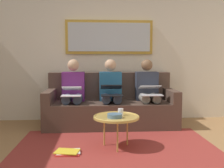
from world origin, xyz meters
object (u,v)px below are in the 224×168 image
(framed_mirror, at_px, (109,37))
(magazine_stack, at_px, (68,152))
(couch, at_px, (111,107))
(person_left, at_px, (148,90))
(laptop_silver, at_px, (151,90))
(bowl, at_px, (115,116))
(laptop_white, at_px, (72,92))
(cup, at_px, (121,112))
(person_right, at_px, (73,91))
(laptop_black, at_px, (112,91))
(coffee_table, at_px, (116,117))
(person_middle, at_px, (111,90))

(framed_mirror, bearing_deg, magazine_stack, 71.67)
(couch, bearing_deg, person_left, 173.87)
(laptop_silver, bearing_deg, person_left, -90.00)
(person_left, relative_size, magazine_stack, 3.54)
(bowl, height_order, laptop_white, laptop_white)
(laptop_silver, xyz_separation_m, laptop_white, (1.28, 0.00, -0.01))
(laptop_silver, bearing_deg, laptop_white, 0.17)
(cup, bearing_deg, magazine_stack, 20.25)
(person_right, distance_m, laptop_white, 0.24)
(cup, xyz_separation_m, laptop_black, (0.07, -0.86, 0.18))
(coffee_table, bearing_deg, person_middle, -89.71)
(person_right, xyz_separation_m, laptop_white, (0.00, 0.24, 0.01))
(person_middle, bearing_deg, couch, -90.00)
(laptop_white, height_order, magazine_stack, laptop_white)
(framed_mirror, height_order, coffee_table, framed_mirror)
(framed_mirror, distance_m, magazine_stack, 2.43)
(laptop_black, bearing_deg, coffee_table, 90.36)
(person_left, relative_size, laptop_black, 2.90)
(person_middle, distance_m, magazine_stack, 1.58)
(coffee_table, xyz_separation_m, cup, (-0.06, -0.06, 0.06))
(magazine_stack, bearing_deg, laptop_black, -118.23)
(cup, bearing_deg, person_right, -57.15)
(coffee_table, height_order, laptop_black, laptop_black)
(coffee_table, bearing_deg, person_left, -118.90)
(couch, relative_size, laptop_black, 5.60)
(coffee_table, bearing_deg, laptop_black, -89.64)
(couch, distance_m, laptop_silver, 0.78)
(laptop_black, relative_size, laptop_white, 1.18)
(person_right, bearing_deg, laptop_silver, 169.38)
(cup, distance_m, laptop_white, 1.12)
(bowl, bearing_deg, laptop_black, -91.23)
(coffee_table, distance_m, cup, 0.10)
(framed_mirror, relative_size, laptop_black, 4.11)
(person_middle, bearing_deg, framed_mirror, -90.00)
(cup, bearing_deg, bowl, 56.51)
(framed_mirror, height_order, laptop_black, framed_mirror)
(laptop_black, xyz_separation_m, laptop_white, (0.64, 0.01, -0.01))
(coffee_table, relative_size, person_right, 0.51)
(coffee_table, distance_m, person_left, 1.33)
(person_left, height_order, laptop_black, person_left)
(couch, distance_m, person_middle, 0.31)
(laptop_silver, bearing_deg, magazine_stack, 41.61)
(magazine_stack, bearing_deg, person_right, -88.04)
(cup, relative_size, magazine_stack, 0.28)
(framed_mirror, bearing_deg, bowl, 89.27)
(laptop_silver, relative_size, person_right, 0.32)
(laptop_white, bearing_deg, magazine_stack, 92.40)
(couch, xyz_separation_m, framed_mirror, (0.00, -0.39, 1.24))
(laptop_silver, bearing_deg, cup, 56.04)
(cup, distance_m, magazine_stack, 0.83)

